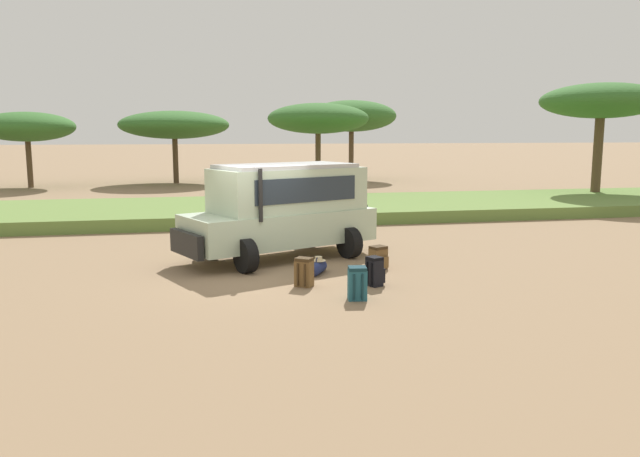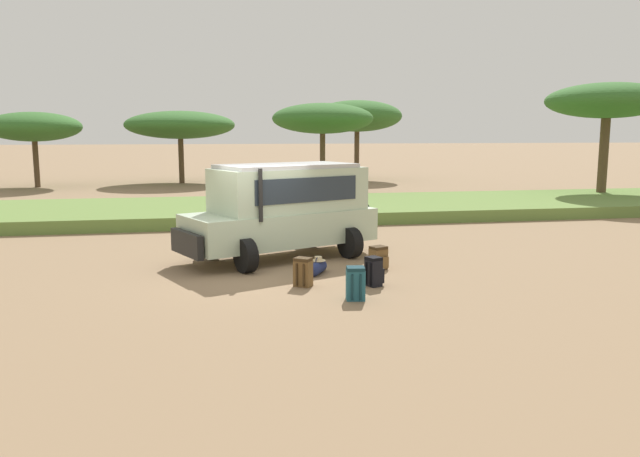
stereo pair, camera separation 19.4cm
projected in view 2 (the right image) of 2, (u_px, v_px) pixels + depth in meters
The scene contains 13 objects.
ground_plane at pixel (263, 273), 14.51m from camera, with size 320.00×320.00×0.00m, color #8C7051.
grass_bank at pixel (237, 210), 24.41m from camera, with size 120.00×7.00×0.44m.
safari_vehicle at pixel (284, 209), 16.07m from camera, with size 5.38×3.82×2.44m.
backpack_beside_front_wheel at pixel (379, 258), 14.90m from camera, with size 0.46×0.47×0.55m.
backpack_cluster_center at pixel (303, 272), 13.23m from camera, with size 0.45×0.45×0.62m.
backpack_near_rear_wheel at pixel (374, 272), 13.26m from camera, with size 0.42×0.39×0.63m.
backpack_outermost at pixel (355, 284), 12.16m from camera, with size 0.40×0.44×0.66m.
duffel_bag_low_black_case at pixel (317, 267), 14.40m from camera, with size 0.57×0.79×0.39m.
acacia_tree_left_mid at pixel (34, 127), 36.51m from camera, with size 5.41×5.84×4.42m.
acacia_tree_centre_back at pixel (180, 125), 39.48m from camera, with size 6.90×7.06×4.57m.
acacia_tree_right_mid at pixel (323, 119), 30.65m from camera, with size 4.96×5.35×4.66m.
acacia_tree_far_right at pixel (357, 116), 42.27m from camera, with size 6.07×6.13×5.38m.
acacia_tree_distant_right at pixel (607, 101), 28.78m from camera, with size 5.43×5.82×5.50m.
Camera 2 is at (-1.39, -14.17, 3.25)m, focal length 35.00 mm.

